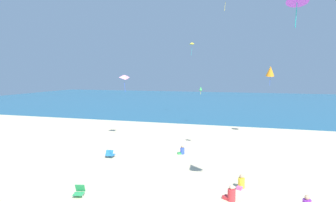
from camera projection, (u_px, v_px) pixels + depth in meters
name	position (u px, v px, depth m)	size (l,w,h in m)	color
ground_plane	(182.00, 151.00, 23.84)	(120.00, 120.00, 0.00)	beige
ocean_water	(229.00, 102.00, 64.17)	(120.00, 60.00, 0.05)	#236084
beach_chair_far_right	(79.00, 191.00, 15.07)	(0.61, 0.68, 0.58)	#2D9956
beach_chair_far_left	(110.00, 154.00, 21.93)	(0.61, 0.72, 0.59)	#2370B2
person_2	(182.00, 151.00, 22.86)	(0.60, 0.48, 0.67)	blue
person_3	(241.00, 183.00, 16.13)	(0.48, 0.66, 0.75)	yellow
person_5	(231.00, 195.00, 14.55)	(0.72, 0.61, 0.80)	red
kite_orange	(270.00, 71.00, 27.79)	(0.91, 1.07, 1.92)	orange
kite_green	(201.00, 89.00, 35.07)	(0.40, 0.47, 0.93)	green
kite_pink	(125.00, 77.00, 27.08)	(0.95, 0.95, 1.68)	pink
kite_yellow	(192.00, 43.00, 40.94)	(0.90, 0.82, 1.82)	yellow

